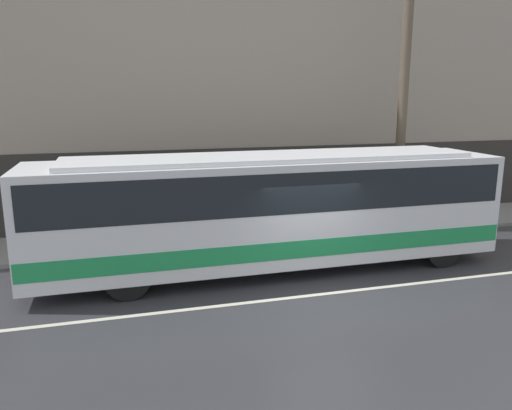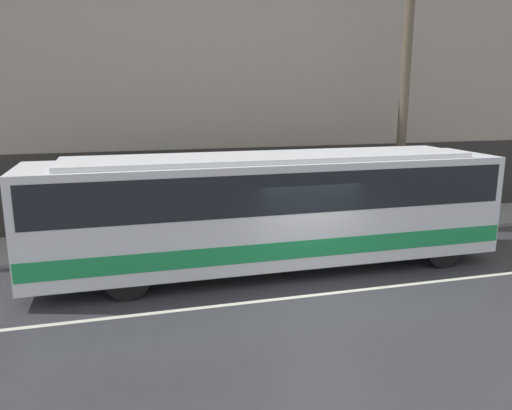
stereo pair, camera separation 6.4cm
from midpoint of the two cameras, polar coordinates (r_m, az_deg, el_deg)
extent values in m
plane|color=#333338|center=(12.15, 7.73, -10.09)|extent=(60.00, 60.00, 0.00)
cube|color=gray|center=(16.99, 0.54, -3.13)|extent=(60.00, 2.89, 0.12)
cube|color=gray|center=(18.03, -0.89, 19.51)|extent=(60.00, 0.30, 13.68)
cube|color=#2D2B28|center=(18.04, -0.70, 2.15)|extent=(60.00, 0.06, 2.80)
cube|color=beige|center=(12.15, 7.73, -10.07)|extent=(54.00, 0.14, 0.01)
cube|color=silver|center=(13.25, 1.89, -0.45)|extent=(12.41, 2.50, 2.65)
cube|color=#1E8C4C|center=(13.45, 1.86, -3.67)|extent=(12.35, 2.53, 0.45)
cube|color=black|center=(13.12, 1.91, 2.27)|extent=(12.04, 2.52, 1.01)
cube|color=orange|center=(15.98, 23.57, 4.87)|extent=(0.12, 1.88, 0.28)
cube|color=silver|center=(13.01, 1.93, 5.50)|extent=(10.55, 2.13, 0.12)
cylinder|color=black|center=(14.65, 20.71, -4.65)|extent=(1.05, 0.28, 1.05)
cylinder|color=black|center=(16.39, 16.26, -2.56)|extent=(1.05, 0.28, 1.05)
cylinder|color=black|center=(11.97, -14.37, -8.05)|extent=(1.05, 0.28, 1.05)
cylinder|color=black|center=(14.04, -14.58, -4.98)|extent=(1.05, 0.28, 1.05)
cylinder|color=brown|center=(17.60, 16.67, 11.82)|extent=(0.32, 0.32, 8.93)
cylinder|color=#1E5933|center=(15.52, -8.12, -1.92)|extent=(0.36, 0.36, 1.37)
sphere|color=tan|center=(15.34, -8.21, 1.01)|extent=(0.25, 0.25, 0.25)
camera|label=1|loc=(0.03, -89.86, 0.03)|focal=35.00mm
camera|label=2|loc=(0.03, 90.14, -0.03)|focal=35.00mm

